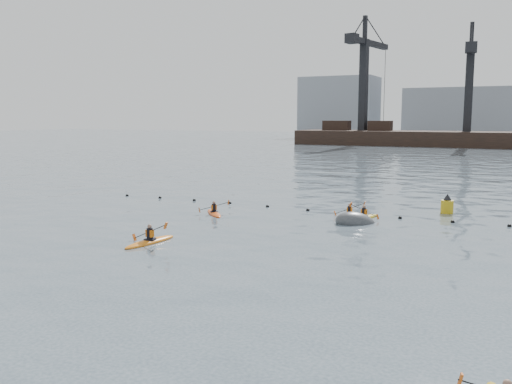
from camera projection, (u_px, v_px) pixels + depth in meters
ground at (85, 344)px, 14.66m from camera, size 400.00×400.00×0.00m
float_line at (330, 212)px, 34.93m from camera, size 33.24×0.73×0.24m
barge_pier at (465, 137)px, 112.37m from camera, size 72.00×19.30×29.50m
skyline at (490, 105)px, 146.13m from camera, size 141.00×28.00×22.00m
kayaker_0 at (150, 241)px, 26.36m from camera, size 2.29×3.36×1.28m
kayaker_2 at (214, 213)px, 34.23m from camera, size 2.42×2.56×0.98m
kayaker_3 at (364, 217)px, 32.64m from camera, size 1.96×2.99×1.04m
kayaker_5 at (349, 215)px, 33.46m from camera, size 1.96×2.86×1.08m
mooring_buoy at (356, 223)px, 31.35m from camera, size 3.03×2.95×1.76m
nav_buoy at (447, 207)px, 34.48m from camera, size 0.78×0.78×1.43m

